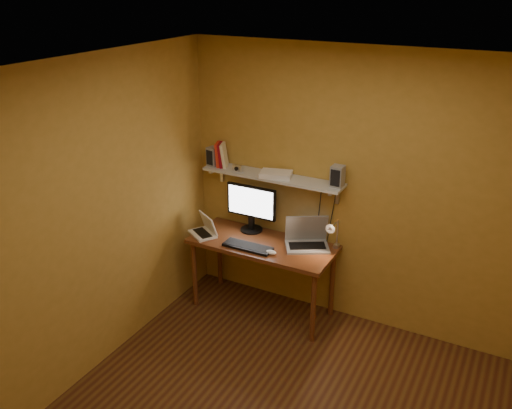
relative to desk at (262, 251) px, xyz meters
The scene contains 14 objects.
room 1.65m from the desk, 57.06° to the right, with size 3.44×3.24×2.64m.
desk is the anchor object (origin of this frame).
wall_shelf 0.72m from the desk, 90.00° to the left, with size 1.40×0.25×0.21m.
monitor 0.46m from the desk, 139.63° to the left, with size 0.53×0.22×0.47m.
laptop 0.45m from the desk, 20.34° to the left, with size 0.49×0.45×0.29m.
netbook 0.61m from the desk, behind, with size 0.35×0.32×0.21m.
keyboard 0.20m from the desk, 113.88° to the right, with size 0.47×0.16×0.03m, color black.
mouse 0.26m from the desk, 44.30° to the right, with size 0.10×0.07×0.04m, color white.
desk_lamp 0.73m from the desk, 10.81° to the left, with size 0.09×0.23×0.38m.
speaker_left 1.04m from the desk, 164.46° to the left, with size 0.10×0.10×0.19m, color gray.
speaker_right 1.05m from the desk, 17.49° to the left, with size 0.11×0.11×0.19m, color gray.
books 1.02m from the desk, 160.70° to the left, with size 0.17×0.17×0.24m.
shelf_camera 0.83m from the desk, 158.20° to the left, with size 0.11×0.06×0.06m.
router 0.76m from the desk, 74.57° to the left, with size 0.29×0.19×0.05m, color white.
Camera 1 is at (1.28, -2.84, 3.12)m, focal length 38.00 mm.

